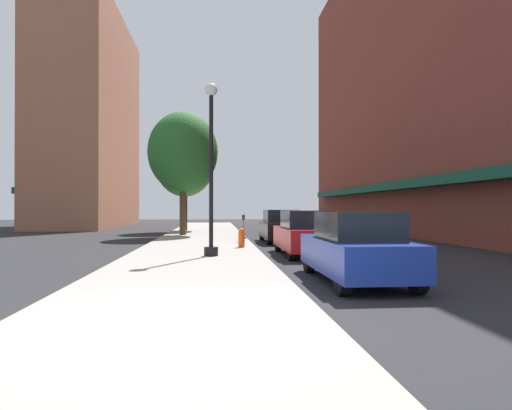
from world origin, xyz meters
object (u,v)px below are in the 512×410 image
(parking_meter_near, at_px, (243,225))
(tree_mid, at_px, (183,152))
(car_black, at_px, (280,226))
(fire_hydrant, at_px, (242,238))
(lamppost, at_px, (211,165))
(car_blue, at_px, (356,248))
(tree_near, at_px, (185,163))
(car_red, at_px, (305,234))

(parking_meter_near, xyz_separation_m, tree_mid, (-3.32, 5.94, 4.20))
(tree_mid, relative_size, car_black, 1.74)
(fire_hydrant, xyz_separation_m, car_black, (2.22, 4.00, 0.29))
(parking_meter_near, bearing_deg, fire_hydrant, -95.08)
(fire_hydrant, distance_m, tree_mid, 10.54)
(lamppost, height_order, car_blue, lamppost)
(lamppost, xyz_separation_m, tree_near, (-2.09, 17.78, 1.87))
(tree_mid, distance_m, car_black, 8.44)
(parking_meter_near, relative_size, car_blue, 0.30)
(tree_mid, distance_m, car_blue, 18.56)
(tree_near, distance_m, tree_mid, 5.58)
(lamppost, xyz_separation_m, car_blue, (3.45, -5.04, -2.39))
(fire_hydrant, height_order, car_black, car_black)
(tree_near, bearing_deg, tree_mid, -87.22)
(lamppost, bearing_deg, tree_mid, 98.49)
(car_red, bearing_deg, car_black, 89.34)
(car_blue, distance_m, car_black, 12.29)
(car_red, xyz_separation_m, car_black, (0.00, 6.31, 0.00))
(tree_near, height_order, car_black, tree_near)
(fire_hydrant, xyz_separation_m, tree_mid, (-3.05, 8.96, 4.63))
(tree_near, bearing_deg, parking_meter_near, -72.66)
(fire_hydrant, relative_size, car_red, 0.18)
(parking_meter_near, xyz_separation_m, car_blue, (1.95, -11.32, -0.14))
(tree_mid, height_order, car_black, tree_mid)
(tree_mid, bearing_deg, parking_meter_near, -60.78)
(car_red, bearing_deg, fire_hydrant, 133.28)
(tree_near, xyz_separation_m, tree_mid, (0.27, -5.57, 0.08))
(lamppost, xyz_separation_m, car_black, (3.45, 7.25, -2.39))
(parking_meter_near, bearing_deg, tree_mid, 119.22)
(tree_near, height_order, car_blue, tree_near)
(car_black, bearing_deg, car_blue, -89.21)
(parking_meter_near, bearing_deg, tree_near, 107.34)
(tree_near, bearing_deg, fire_hydrant, -77.12)
(parking_meter_near, height_order, car_black, car_black)
(lamppost, relative_size, tree_near, 0.79)
(car_blue, height_order, car_red, same)
(tree_near, bearing_deg, car_blue, -76.35)
(fire_hydrant, bearing_deg, lamppost, -110.75)
(lamppost, bearing_deg, tree_near, 96.71)
(lamppost, distance_m, tree_near, 18.00)
(fire_hydrant, height_order, car_blue, car_blue)
(fire_hydrant, xyz_separation_m, parking_meter_near, (0.27, 3.03, 0.43))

